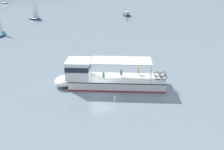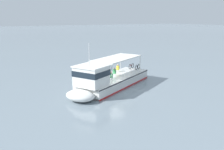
{
  "view_description": "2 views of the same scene",
  "coord_description": "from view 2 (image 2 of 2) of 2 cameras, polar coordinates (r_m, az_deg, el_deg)",
  "views": [
    {
      "loc": [
        -22.99,
        -15.07,
        12.52
      ],
      "look_at": [
        1.37,
        -0.91,
        1.4
      ],
      "focal_mm": 42.64,
      "sensor_mm": 36.0,
      "label": 1
    },
    {
      "loc": [
        -21.43,
        12.73,
        7.71
      ],
      "look_at": [
        1.37,
        -0.91,
        1.4
      ],
      "focal_mm": 39.39,
      "sensor_mm": 36.0,
      "label": 2
    }
  ],
  "objects": [
    {
      "name": "ferry_main",
      "position": [
        26.58,
        -1.17,
        -1.24
      ],
      "size": [
        8.55,
        12.72,
        5.32
      ],
      "color": "white",
      "rests_on": "ground"
    },
    {
      "name": "ground_plane",
      "position": [
        26.09,
        -0.17,
        -3.83
      ],
      "size": [
        400.0,
        400.0,
        0.0
      ],
      "primitive_type": "plane",
      "color": "gray"
    }
  ]
}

